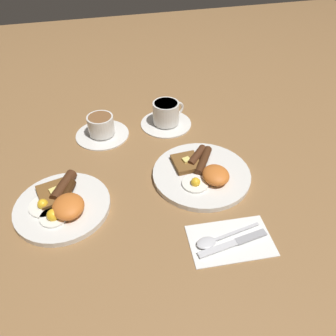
{
  "coord_description": "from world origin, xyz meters",
  "views": [
    {
      "loc": [
        -0.61,
        0.26,
        0.61
      ],
      "look_at": [
        0.03,
        0.09,
        0.03
      ],
      "focal_mm": 35.0,
      "sensor_mm": 36.0,
      "label": 1
    }
  ],
  "objects_px": {
    "teacup_far": "(101,128)",
    "breakfast_plate_far": "(62,204)",
    "teacup_near": "(166,116)",
    "spoon": "(213,240)",
    "knife": "(237,242)",
    "breakfast_plate_near": "(202,173)"
  },
  "relations": [
    {
      "from": "teacup_far",
      "to": "breakfast_plate_far",
      "type": "bearing_deg",
      "value": 155.87
    },
    {
      "from": "teacup_near",
      "to": "spoon",
      "type": "distance_m",
      "value": 0.49
    },
    {
      "from": "teacup_far",
      "to": "spoon",
      "type": "relative_size",
      "value": 1.04
    },
    {
      "from": "breakfast_plate_far",
      "to": "knife",
      "type": "relative_size",
      "value": 1.38
    },
    {
      "from": "teacup_near",
      "to": "knife",
      "type": "height_order",
      "value": "teacup_near"
    },
    {
      "from": "breakfast_plate_near",
      "to": "breakfast_plate_far",
      "type": "distance_m",
      "value": 0.37
    },
    {
      "from": "breakfast_plate_near",
      "to": "teacup_far",
      "type": "xyz_separation_m",
      "value": [
        0.27,
        0.24,
        0.01
      ]
    },
    {
      "from": "breakfast_plate_far",
      "to": "knife",
      "type": "height_order",
      "value": "breakfast_plate_far"
    },
    {
      "from": "breakfast_plate_near",
      "to": "teacup_far",
      "type": "relative_size",
      "value": 1.58
    },
    {
      "from": "breakfast_plate_near",
      "to": "teacup_near",
      "type": "distance_m",
      "value": 0.28
    },
    {
      "from": "teacup_far",
      "to": "knife",
      "type": "xyz_separation_m",
      "value": [
        -0.5,
        -0.24,
        -0.02
      ]
    },
    {
      "from": "breakfast_plate_far",
      "to": "teacup_far",
      "type": "bearing_deg",
      "value": -24.13
    },
    {
      "from": "teacup_near",
      "to": "breakfast_plate_near",
      "type": "bearing_deg",
      "value": -174.46
    },
    {
      "from": "teacup_near",
      "to": "teacup_far",
      "type": "height_order",
      "value": "teacup_near"
    },
    {
      "from": "knife",
      "to": "teacup_near",
      "type": "bearing_deg",
      "value": -93.8
    },
    {
      "from": "knife",
      "to": "breakfast_plate_far",
      "type": "bearing_deg",
      "value": -36.35
    },
    {
      "from": "breakfast_plate_near",
      "to": "spoon",
      "type": "bearing_deg",
      "value": 166.81
    },
    {
      "from": "breakfast_plate_far",
      "to": "teacup_far",
      "type": "xyz_separation_m",
      "value": [
        0.29,
        -0.13,
        0.01
      ]
    },
    {
      "from": "breakfast_plate_far",
      "to": "spoon",
      "type": "bearing_deg",
      "value": -121.07
    },
    {
      "from": "teacup_near",
      "to": "teacup_far",
      "type": "bearing_deg",
      "value": 91.92
    },
    {
      "from": "spoon",
      "to": "teacup_far",
      "type": "bearing_deg",
      "value": -76.88
    },
    {
      "from": "teacup_near",
      "to": "teacup_far",
      "type": "xyz_separation_m",
      "value": [
        -0.01,
        0.21,
        -0.01
      ]
    }
  ]
}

